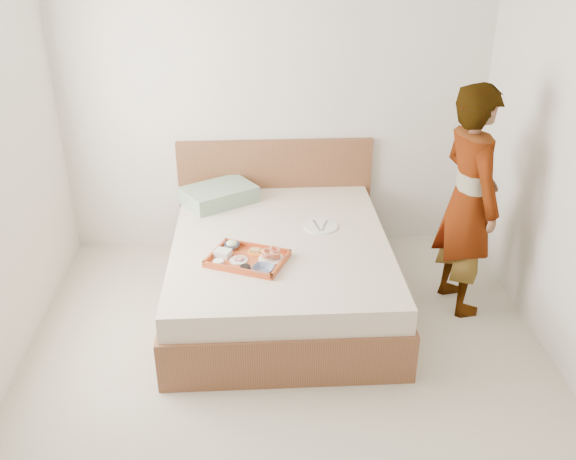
% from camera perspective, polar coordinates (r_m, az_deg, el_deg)
% --- Properties ---
extents(ground, '(3.50, 4.00, 0.01)m').
position_cam_1_polar(ground, '(4.04, 0.10, -14.13)').
color(ground, beige).
rests_on(ground, ground).
extents(wall_back, '(3.50, 0.01, 2.60)m').
position_cam_1_polar(wall_back, '(5.23, -1.20, 11.85)').
color(wall_back, silver).
rests_on(wall_back, ground).
extents(bed, '(1.65, 2.00, 0.53)m').
position_cam_1_polar(bed, '(4.70, -0.68, -3.66)').
color(bed, brown).
rests_on(bed, ground).
extents(headboard, '(1.65, 0.06, 0.95)m').
position_cam_1_polar(headboard, '(5.47, -1.16, 3.39)').
color(headboard, brown).
rests_on(headboard, ground).
extents(pillow, '(0.67, 0.61, 0.13)m').
position_cam_1_polar(pillow, '(5.16, -6.25, 3.21)').
color(pillow, '#9EB99B').
rests_on(pillow, bed).
extents(tray, '(0.60, 0.53, 0.05)m').
position_cam_1_polar(tray, '(4.28, -3.68, -2.58)').
color(tray, '#CB5623').
rests_on(tray, bed).
extents(prawn_plate, '(0.23, 0.23, 0.01)m').
position_cam_1_polar(prawn_plate, '(4.27, -1.53, -2.63)').
color(prawn_plate, white).
rests_on(prawn_plate, tray).
extents(navy_bowl_big, '(0.19, 0.19, 0.03)m').
position_cam_1_polar(navy_bowl_big, '(4.13, -2.28, -3.58)').
color(navy_bowl_big, navy).
rests_on(navy_bowl_big, tray).
extents(sauce_dish, '(0.10, 0.10, 0.03)m').
position_cam_1_polar(sauce_dish, '(4.16, -3.89, -3.45)').
color(sauce_dish, black).
rests_on(sauce_dish, tray).
extents(meat_plate, '(0.16, 0.16, 0.01)m').
position_cam_1_polar(meat_plate, '(4.27, -4.49, -2.74)').
color(meat_plate, white).
rests_on(meat_plate, tray).
extents(bread_plate, '(0.16, 0.16, 0.01)m').
position_cam_1_polar(bread_plate, '(4.36, -2.86, -1.98)').
color(bread_plate, orange).
rests_on(bread_plate, tray).
extents(salad_bowl, '(0.14, 0.14, 0.03)m').
position_cam_1_polar(salad_bowl, '(4.43, -5.10, -1.43)').
color(salad_bowl, navy).
rests_on(salad_bowl, tray).
extents(plastic_tub, '(0.13, 0.12, 0.05)m').
position_cam_1_polar(plastic_tub, '(4.33, -5.92, -2.10)').
color(plastic_tub, silver).
rests_on(plastic_tub, tray).
extents(cheese_round, '(0.10, 0.10, 0.03)m').
position_cam_1_polar(cheese_round, '(4.24, -6.32, -2.92)').
color(cheese_round, white).
rests_on(cheese_round, tray).
extents(dinner_plate, '(0.29, 0.29, 0.01)m').
position_cam_1_polar(dinner_plate, '(4.74, 2.96, 0.32)').
color(dinner_plate, white).
rests_on(dinner_plate, bed).
extents(person, '(0.51, 0.68, 1.68)m').
position_cam_1_polar(person, '(4.60, 16.02, 2.53)').
color(person, silver).
rests_on(person, ground).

